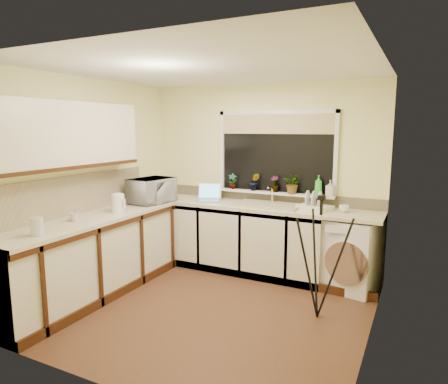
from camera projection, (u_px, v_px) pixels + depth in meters
floor at (208, 307)px, 4.26m from camera, size 3.20×3.20×0.00m
ceiling at (207, 68)px, 3.87m from camera, size 3.20×3.20×0.00m
wall_back at (262, 177)px, 5.39m from camera, size 3.20×0.00×3.20m
wall_front at (102, 225)px, 2.74m from camera, size 3.20×0.00×3.20m
wall_left at (90, 183)px, 4.77m from camera, size 0.00×3.00×3.00m
wall_right at (375, 207)px, 3.36m from camera, size 0.00×3.00×3.00m
base_cabinet_back at (230, 237)px, 5.39m from camera, size 2.55×0.60×0.86m
base_cabinet_left at (94, 258)px, 4.50m from camera, size 0.54×2.40×0.86m
worktop_back at (253, 206)px, 5.18m from camera, size 3.20×0.60×0.04m
worktop_left at (92, 219)px, 4.43m from camera, size 0.60×2.40×0.04m
upper_cabinet at (66, 135)px, 4.21m from camera, size 0.28×1.90×0.70m
splashback_left at (71, 195)px, 4.51m from camera, size 0.02×2.40×0.45m
splashback_back at (261, 196)px, 5.42m from camera, size 3.20×0.02×0.14m
window_glass at (276, 153)px, 5.23m from camera, size 1.50×0.02×1.00m
window_blind at (276, 124)px, 5.15m from camera, size 1.50×0.02×0.25m
windowsill at (274, 193)px, 5.27m from camera, size 1.60×0.14×0.03m
sink at (267, 205)px, 5.08m from camera, size 0.82×0.46×0.03m
faucet at (272, 194)px, 5.23m from camera, size 0.03×0.03×0.24m
washing_machine at (351, 254)px, 4.69m from camera, size 0.70×0.68×0.84m
laptop at (209, 196)px, 5.46m from camera, size 0.41×0.41×0.22m
kettle at (118, 203)px, 4.71m from camera, size 0.15×0.15×0.20m
dish_rack at (315, 207)px, 4.84m from camera, size 0.46×0.41×0.06m
tripod at (319, 258)px, 3.94m from camera, size 0.63×0.63×1.24m
glass_jug at (37, 227)px, 3.68m from camera, size 0.12×0.12×0.17m
steel_jar at (76, 215)px, 4.34m from camera, size 0.07×0.07×0.10m
microwave at (152, 190)px, 5.28m from camera, size 0.46×0.62×0.32m
plant_a at (233, 181)px, 5.47m from camera, size 0.13×0.11×0.21m
plant_b at (255, 182)px, 5.33m from camera, size 0.16×0.14×0.23m
plant_c at (274, 184)px, 5.23m from camera, size 0.13×0.13×0.21m
plant_d at (293, 184)px, 5.09m from camera, size 0.26×0.24×0.25m
soap_bottle_green at (318, 185)px, 4.96m from camera, size 0.10×0.10×0.25m
soap_bottle_clear at (330, 188)px, 4.90m from camera, size 0.09×0.10×0.20m
cup_back at (344, 209)px, 4.69m from camera, size 0.14×0.14×0.09m
cup_left at (74, 217)px, 4.24m from camera, size 0.12×0.12×0.09m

